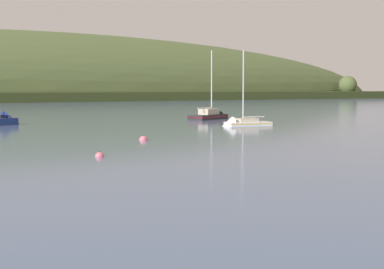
{
  "coord_description": "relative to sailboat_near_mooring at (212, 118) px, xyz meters",
  "views": [
    {
      "loc": [
        -19.38,
        2.37,
        4.31
      ],
      "look_at": [
        2.46,
        35.57,
        1.22
      ],
      "focal_mm": 54.74,
      "sensor_mm": 36.0,
      "label": 1
    }
  ],
  "objects": [
    {
      "name": "far_shoreline_hill",
      "position": [
        30.73,
        165.87,
        -0.06
      ],
      "size": [
        489.19,
        92.34,
        55.7
      ],
      "rotation": [
        0.0,
        0.0,
        0.0
      ],
      "color": "#35401E",
      "rests_on": "ground"
    },
    {
      "name": "sailboat_near_mooring",
      "position": [
        0.0,
        0.0,
        0.0
      ],
      "size": [
        8.1,
        5.19,
        11.02
      ],
      "rotation": [
        0.0,
        0.0,
        0.39
      ],
      "color": "#232328",
      "rests_on": "ground"
    },
    {
      "name": "sailboat_midwater_white",
      "position": [
        -5.94,
        -14.51,
        -0.05
      ],
      "size": [
        6.37,
        3.38,
        9.9
      ],
      "rotation": [
        0.0,
        0.0,
        2.93
      ],
      "color": "white",
      "rests_on": "ground"
    },
    {
      "name": "mooring_buoy_off_fishing_boat",
      "position": [
        -24.92,
        -25.26,
        -0.19
      ],
      "size": [
        0.73,
        0.73,
        0.81
      ],
      "color": "#E06675",
      "rests_on": "ground"
    },
    {
      "name": "mooring_buoy_far_upstream",
      "position": [
        -33.12,
        -34.45,
        -0.19
      ],
      "size": [
        0.59,
        0.59,
        0.67
      ],
      "color": "#E06675",
      "rests_on": "ground"
    }
  ]
}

